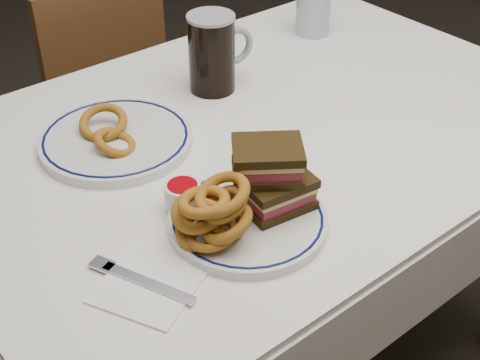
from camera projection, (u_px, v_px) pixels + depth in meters
dining_table at (262, 167)px, 1.37m from camera, size 1.27×0.87×0.75m
chair_far at (94, 97)px, 2.00m from camera, size 0.40×0.40×0.83m
main_plate at (248, 220)px, 1.05m from camera, size 0.25×0.25×0.02m
reuben_sandwich at (272, 176)px, 1.04m from camera, size 0.14×0.13×0.11m
onion_rings_main at (214, 213)px, 0.99m from camera, size 0.12×0.13×0.12m
ketchup_ramekin at (183, 192)px, 1.07m from camera, size 0.06×0.06×0.04m
beer_mug at (213, 52)px, 1.37m from camera, size 0.15×0.10×0.16m
water_glass at (314, 7)px, 1.62m from camera, size 0.08×0.08×0.13m
far_plate at (116, 139)px, 1.24m from camera, size 0.28×0.28×0.02m
onion_rings_far at (109, 131)px, 1.22m from camera, size 0.10×0.15×0.07m
napkin_fork at (147, 284)px, 0.95m from camera, size 0.18×0.18×0.01m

